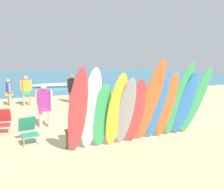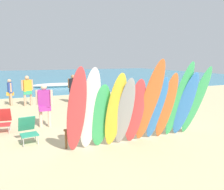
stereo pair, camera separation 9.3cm
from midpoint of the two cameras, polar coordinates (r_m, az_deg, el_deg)
The scene contains 22 objects.
ground at distance 20.69m, azimuth -13.67°, elevation 1.66°, with size 60.00×60.00×0.00m, color #D3BC8C.
ocean_water at distance 36.40m, azimuth -18.02°, elevation 4.58°, with size 60.00×40.00×0.02m, color teal.
surfboard_rack at distance 7.43m, azimuth 5.38°, elevation -7.27°, with size 4.43×0.07×0.59m.
surfboard_red_0 at distance 5.89m, azimuth -8.54°, elevation -4.40°, with size 0.49×0.08×2.58m, color #D13D42.
surfboard_white_1 at distance 6.13m, azimuth -5.15°, elevation -3.97°, with size 0.54×0.06×2.50m, color white.
surfboard_green_2 at distance 6.36m, azimuth -2.40°, elevation -5.56°, with size 0.55×0.07×2.03m, color #38B266.
surfboard_yellow_3 at distance 6.31m, azimuth 1.27°, elevation -4.25°, with size 0.53×0.07×2.38m, color yellow.
surfboard_grey_4 at distance 6.44m, azimuth 3.63°, elevation -4.58°, with size 0.49×0.08×2.28m, color #999EA3.
surfboard_red_5 at distance 6.68m, azimuth 6.28°, elevation -4.36°, with size 0.54×0.07×2.18m, color #D13D42.
surfboard_orange_6 at distance 6.74m, azimuth 9.91°, elevation -1.96°, with size 0.58×0.07×2.81m, color orange.
surfboard_blue_7 at distance 7.10m, azimuth 11.69°, elevation -3.57°, with size 0.46×0.08×2.23m, color #337AD1.
surfboard_orange_8 at distance 7.25m, azimuth 13.99°, elevation -2.93°, with size 0.49×0.07×2.34m, color orange.
surfboard_green_9 at distance 7.45m, azimuth 16.95°, elevation -1.48°, with size 0.52×0.06×2.70m, color #38B266.
surfboard_blue_10 at distance 7.68m, azimuth 18.37°, elevation -2.46°, with size 0.57×0.07×2.37m, color #337AD1.
surfboard_green_11 at distance 7.91m, azimuth 20.79°, elevation -1.63°, with size 0.54×0.06×2.56m, color #38B266.
beachgoer_photographing at distance 13.73m, azimuth -24.24°, elevation 1.09°, with size 0.39×0.55×1.49m.
beachgoer_strolling at distance 8.84m, azimuth -16.43°, elevation -1.83°, with size 0.59×0.36×1.67m.
beachgoer_midbeach at distance 13.28m, azimuth -20.43°, elevation 1.56°, with size 0.62×0.32×1.68m.
beachgoer_by_water at distance 13.42m, azimuth -9.62°, elevation 2.06°, with size 0.54×0.42×1.68m.
beach_chair_red at distance 8.99m, azimuth -25.56°, elevation -5.66°, with size 0.57×0.74×0.81m.
beach_chair_striped at distance 7.55m, azimuth -20.18°, elevation -8.06°, with size 0.59×0.78×0.80m.
distant_boat at distance 21.68m, azimuth -13.34°, elevation 2.48°, with size 5.04×1.22×0.40m.
Camera 2 is at (-3.42, -6.25, 2.57)m, focal length 36.12 mm.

